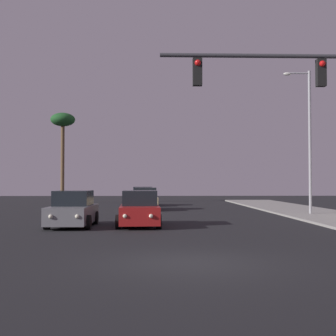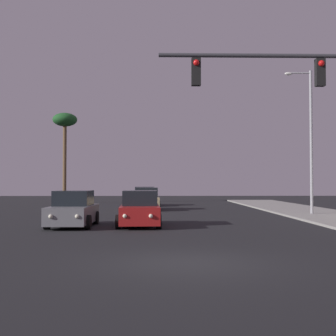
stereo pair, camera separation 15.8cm
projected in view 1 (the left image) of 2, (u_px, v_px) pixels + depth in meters
ground_plane at (189, 263)px, 12.02m from camera, size 120.00×120.00×0.00m
car_tan at (145, 200)px, 35.09m from camera, size 2.04×4.34×1.68m
car_red at (140, 210)px, 22.13m from camera, size 2.04×4.34×1.68m
car_grey at (73, 210)px, 21.85m from camera, size 2.04×4.33×1.68m
car_blue at (143, 197)px, 41.50m from camera, size 2.04×4.34×1.68m
traffic_light_mast at (335, 100)px, 15.34m from camera, size 8.25×0.36×6.50m
street_lamp at (308, 134)px, 29.40m from camera, size 1.74×0.24×9.00m
palm_tree_far at (63, 125)px, 45.94m from camera, size 2.40×2.40×8.92m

